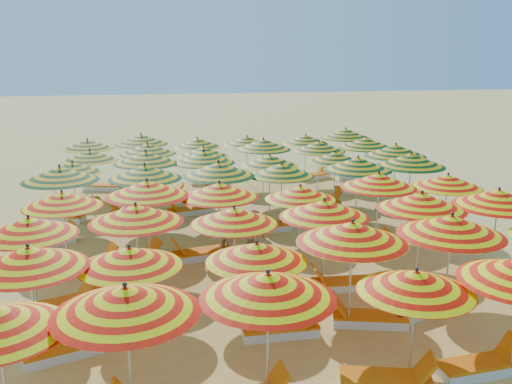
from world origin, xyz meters
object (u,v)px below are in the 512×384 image
(lounger_3, at_px, (388,381))
(lounger_33, at_px, (315,176))
(umbrella_14, at_px, (234,216))
(lounger_8, at_px, (368,318))
(umbrella_28, at_px, (358,164))
(umbrella_29, at_px, (411,160))
(lounger_22, at_px, (132,214))
(umbrella_23, at_px, (448,181))
(lounger_16, at_px, (200,254))
(umbrella_30, at_px, (73,168))
(lounger_7, at_px, (282,329))
(lounger_10, at_px, (61,305))
(umbrella_2, at_px, (268,286))
(lounger_18, at_px, (48,240))
(lounger_19, at_px, (238,231))
(umbrella_6, at_px, (29,258))
(lounger_23, at_px, (189,210))
(umbrella_27, at_px, (282,170))
(umbrella_35, at_px, (396,150))
(lounger_26, at_px, (77,203))
(umbrella_13, at_px, (136,214))
(lounger_21, at_px, (63,217))
(umbrella_20, at_px, (219,190))
(lounger_25, at_px, (408,202))
(umbrella_17, at_px, (498,198))
(lounger_27, at_px, (164,197))
(umbrella_31, at_px, (146,157))
(umbrella_25, at_px, (145,172))
(umbrella_45, at_px, (247,141))
(lounger_14, at_px, (89,266))
(umbrella_36, at_px, (90,155))
(umbrella_3, at_px, (416,282))
(umbrella_40, at_px, (319,146))
(umbrella_47, at_px, (346,133))
(umbrella_42, at_px, (88,144))
(lounger_4, at_px, (482,366))
(beachgoer_b, at_px, (254,233))
(umbrella_18, at_px, (62,200))
(lounger_34, at_px, (355,176))
(umbrella_10, at_px, (452,225))
(umbrella_33, at_px, (270,160))
(lounger_29, at_px, (355,190))
(umbrella_39, at_px, (263,144))
(umbrella_41, at_px, (366,143))
(lounger_12, at_px, (343,284))
(umbrella_26, at_px, (218,169))
(umbrella_34, at_px, (335,157))
(umbrella_22, at_px, (379,181))
(umbrella_46, at_px, (305,139))
(umbrella_15, at_px, (324,209))
(umbrella_44, at_px, (197,143))
(lounger_6, at_px, (63,350))
(lounger_9, at_px, (419,308))
(umbrella_1, at_px, (126,300))
(umbrella_19, at_px, (147,188))
(umbrella_12, at_px, (29,226))
(beachgoer_a, at_px, (225,232))
(umbrella_9, at_px, (352,233))
(umbrella_8, at_px, (256,252))
(lounger_15, at_px, (133,260))
(umbrella_32, at_px, (204,157))

(lounger_3, relative_size, lounger_33, 1.00)
(umbrella_14, height_order, lounger_8, umbrella_14)
(umbrella_28, relative_size, umbrella_29, 1.04)
(lounger_22, bearing_deg, umbrella_23, 162.52)
(umbrella_14, distance_m, lounger_16, 3.34)
(umbrella_30, height_order, lounger_7, umbrella_30)
(lounger_10, height_order, lounger_33, same)
(umbrella_2, xyz_separation_m, lounger_18, (-5.34, 9.42, -2.09))
(lounger_19, bearing_deg, umbrella_6, -131.41)
(lounger_16, distance_m, lounger_23, 4.77)
(umbrella_2, bearing_deg, umbrella_27, 76.00)
(umbrella_35, height_order, lounger_26, umbrella_35)
(umbrella_13, relative_size, umbrella_27, 1.28)
(umbrella_13, height_order, lounger_21, umbrella_13)
(umbrella_20, xyz_separation_m, lounger_25, (8.15, 4.61, -2.01))
(umbrella_17, distance_m, lounger_23, 11.14)
(lounger_10, relative_size, lounger_27, 1.03)
(umbrella_17, xyz_separation_m, umbrella_31, (-9.45, 7.59, -0.01))
(umbrella_25, height_order, lounger_23, umbrella_25)
(umbrella_45, bearing_deg, lounger_14, -122.09)
(umbrella_35, relative_size, umbrella_36, 1.22)
(umbrella_3, relative_size, umbrella_31, 1.00)
(umbrella_40, relative_size, umbrella_47, 0.77)
(umbrella_35, relative_size, umbrella_42, 1.15)
(lounger_4, height_order, beachgoer_b, beachgoer_b)
(umbrella_3, xyz_separation_m, umbrella_14, (-2.74, 4.56, 0.05))
(umbrella_29, relative_size, beachgoer_b, 1.77)
(umbrella_18, relative_size, lounger_34, 1.32)
(umbrella_10, height_order, umbrella_33, umbrella_10)
(lounger_29, bearing_deg, umbrella_39, -169.97)
(umbrella_41, distance_m, lounger_12, 10.89)
(umbrella_26, xyz_separation_m, umbrella_34, (4.82, 2.42, -0.22))
(umbrella_17, height_order, lounger_25, umbrella_17)
(umbrella_22, distance_m, umbrella_46, 9.54)
(umbrella_15, xyz_separation_m, umbrella_44, (-2.32, 12.09, -0.19))
(lounger_6, height_order, lounger_9, same)
(umbrella_1, distance_m, umbrella_19, 7.52)
(umbrella_35, bearing_deg, umbrella_12, -149.40)
(umbrella_20, distance_m, beachgoer_a, 1.56)
(umbrella_40, relative_size, lounger_9, 1.32)
(umbrella_25, distance_m, lounger_3, 10.87)
(umbrella_31, bearing_deg, umbrella_9, -65.29)
(umbrella_40, bearing_deg, umbrella_20, -125.79)
(umbrella_8, relative_size, umbrella_41, 0.82)
(lounger_29, bearing_deg, umbrella_26, -128.56)
(lounger_4, xyz_separation_m, lounger_25, (3.81, 11.62, 0.00))
(umbrella_2, height_order, umbrella_45, umbrella_2)
(umbrella_1, xyz_separation_m, lounger_15, (-0.21, 7.36, -2.12))
(umbrella_41, bearing_deg, umbrella_32, -163.46)
(umbrella_31, distance_m, lounger_21, 3.75)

